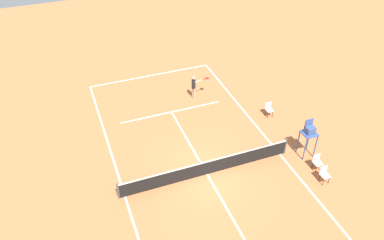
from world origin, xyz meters
The scene contains 9 objects.
ground_plane centered at (0.00, 0.00, 0.00)m, with size 60.00×60.00×0.00m, color #C66B3D.
court_lines centered at (0.00, 0.00, 0.00)m, with size 9.27×22.66×0.01m.
tennis_net centered at (0.00, 0.00, 0.50)m, with size 9.87×0.10×1.07m.
player_serving centered at (-2.04, -7.27, 1.03)m, with size 1.32×0.45×1.73m.
tennis_ball centered at (-0.79, -5.08, 0.03)m, with size 0.07×0.07×0.07m, color #CCE033.
umpire_chair centered at (-5.92, 0.50, 1.61)m, with size 0.80×0.80×2.41m.
courtside_chair_near centered at (-5.81, 1.75, 0.53)m, with size 0.44×0.46×0.95m.
courtside_chair_mid centered at (-5.85, -3.59, 0.53)m, with size 0.44×0.46×0.95m.
courtside_chair_far centered at (-5.62, 2.68, 0.53)m, with size 0.44×0.46×0.95m.
Camera 1 is at (6.16, 13.91, 15.27)m, focal length 36.38 mm.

